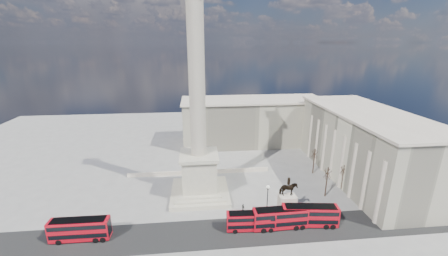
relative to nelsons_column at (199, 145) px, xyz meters
name	(u,v)px	position (x,y,z in m)	size (l,w,h in m)	color
ground	(200,205)	(0.00, -5.00, -12.92)	(180.00, 180.00, 0.00)	gray
asphalt_road	(227,232)	(5.00, -15.00, -12.91)	(120.00, 9.00, 0.01)	#272727
nelsons_column	(199,145)	(0.00, 0.00, 0.00)	(14.00, 14.00, 49.85)	beige
balustrade_wall	(199,172)	(0.00, 11.00, -12.37)	(40.00, 0.60, 1.10)	beige
building_east	(365,145)	(45.00, 5.00, -3.59)	(19.00, 46.00, 18.60)	beige
building_northeast	(252,121)	(20.00, 35.00, -4.59)	(51.00, 17.00, 16.60)	beige
red_bus_a	(80,229)	(-22.71, -14.21, -10.60)	(10.90, 2.69, 4.41)	red
red_bus_b	(280,218)	(15.83, -14.64, -10.59)	(10.97, 2.78, 4.43)	red
red_bus_c	(251,221)	(9.91, -14.62, -10.86)	(9.76, 2.73, 3.92)	red
red_bus_d	(310,215)	(22.08, -14.48, -10.54)	(11.40, 3.89, 4.53)	red
victorian_lamp	(267,198)	(14.22, -10.27, -8.64)	(0.62, 0.62, 7.27)	black
equestrian_statue	(287,203)	(18.42, -10.85, -9.66)	(4.50, 3.38, 9.24)	beige
bare_tree_near	(328,173)	(30.39, -4.02, -6.60)	(1.83, 1.83, 8.01)	#332319
bare_tree_mid	(344,169)	(36.02, -1.30, -7.34)	(1.87, 1.87, 7.08)	#332319
bare_tree_far	(315,153)	(32.44, 8.15, -6.73)	(1.92, 1.92, 7.85)	#332319
pedestrian_walking	(289,206)	(19.73, -8.43, -12.10)	(0.60, 0.39, 1.64)	#272621
pedestrian_standing	(297,207)	(21.54, -8.88, -12.12)	(0.77, 0.60, 1.59)	#272621
pedestrian_crossing	(243,207)	(9.47, -7.89, -12.12)	(0.93, 0.39, 1.59)	#272621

